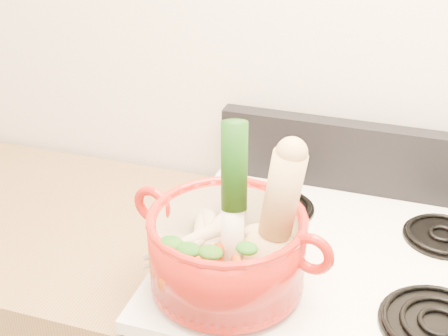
% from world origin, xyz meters
% --- Properties ---
extents(wall_back, '(3.50, 0.02, 2.60)m').
position_xyz_m(wall_back, '(0.00, 1.75, 1.30)').
color(wall_back, white).
rests_on(wall_back, floor).
extents(cooktop, '(0.78, 0.67, 0.03)m').
position_xyz_m(cooktop, '(0.00, 1.40, 0.93)').
color(cooktop, white).
rests_on(cooktop, stove_body).
extents(control_backsplash, '(0.76, 0.05, 0.18)m').
position_xyz_m(control_backsplash, '(0.00, 1.70, 1.04)').
color(control_backsplash, black).
rests_on(control_backsplash, cooktop).
extents(burner_front_left, '(0.22, 0.22, 0.02)m').
position_xyz_m(burner_front_left, '(-0.19, 1.24, 0.96)').
color(burner_front_left, black).
rests_on(burner_front_left, cooktop).
extents(burner_front_right, '(0.22, 0.22, 0.02)m').
position_xyz_m(burner_front_right, '(0.19, 1.24, 0.96)').
color(burner_front_right, black).
rests_on(burner_front_right, cooktop).
extents(burner_back_left, '(0.17, 0.17, 0.02)m').
position_xyz_m(burner_back_left, '(-0.19, 1.54, 0.96)').
color(burner_back_left, black).
rests_on(burner_back_left, cooktop).
extents(burner_back_right, '(0.17, 0.17, 0.02)m').
position_xyz_m(burner_back_right, '(0.19, 1.54, 0.96)').
color(burner_back_right, black).
rests_on(burner_back_right, cooktop).
extents(dutch_oven, '(0.36, 0.36, 0.15)m').
position_xyz_m(dutch_oven, '(-0.22, 1.23, 1.04)').
color(dutch_oven, '#AD170E').
rests_on(dutch_oven, burner_front_left).
extents(pot_handle_left, '(0.09, 0.03, 0.09)m').
position_xyz_m(pot_handle_left, '(-0.39, 1.26, 1.09)').
color(pot_handle_left, '#AD170E').
rests_on(pot_handle_left, dutch_oven).
extents(pot_handle_right, '(0.09, 0.03, 0.09)m').
position_xyz_m(pot_handle_right, '(-0.05, 1.20, 1.09)').
color(pot_handle_right, '#AD170E').
rests_on(pot_handle_right, dutch_oven).
extents(squash, '(0.18, 0.15, 0.28)m').
position_xyz_m(squash, '(-0.14, 1.24, 1.13)').
color(squash, tan).
rests_on(squash, dutch_oven).
extents(leek, '(0.07, 0.09, 0.32)m').
position_xyz_m(leek, '(-0.21, 1.24, 1.16)').
color(leek, white).
rests_on(leek, dutch_oven).
extents(ginger, '(0.07, 0.05, 0.04)m').
position_xyz_m(ginger, '(-0.18, 1.33, 1.02)').
color(ginger, '#DABD86').
rests_on(ginger, dutch_oven).
extents(parsnip_0, '(0.09, 0.24, 0.07)m').
position_xyz_m(parsnip_0, '(-0.29, 1.24, 1.02)').
color(parsnip_0, beige).
rests_on(parsnip_0, dutch_oven).
extents(parsnip_1, '(0.16, 0.15, 0.05)m').
position_xyz_m(parsnip_1, '(-0.31, 1.22, 1.03)').
color(parsnip_1, '#EFE3C3').
rests_on(parsnip_1, dutch_oven).
extents(parsnip_2, '(0.11, 0.18, 0.05)m').
position_xyz_m(parsnip_2, '(-0.26, 1.25, 1.03)').
color(parsnip_2, '#EFE7C3').
rests_on(parsnip_2, dutch_oven).
extents(parsnip_3, '(0.18, 0.17, 0.06)m').
position_xyz_m(parsnip_3, '(-0.30, 1.24, 1.04)').
color(parsnip_3, beige).
rests_on(parsnip_3, dutch_oven).
extents(parsnip_4, '(0.12, 0.22, 0.06)m').
position_xyz_m(parsnip_4, '(-0.27, 1.26, 1.04)').
color(parsnip_4, beige).
rests_on(parsnip_4, dutch_oven).
extents(carrot_0, '(0.07, 0.18, 0.05)m').
position_xyz_m(carrot_0, '(-0.23, 1.20, 1.02)').
color(carrot_0, '#D03D0A').
rests_on(carrot_0, dutch_oven).
extents(carrot_1, '(0.05, 0.17, 0.05)m').
position_xyz_m(carrot_1, '(-0.28, 1.20, 1.02)').
color(carrot_1, '#BE4909').
rests_on(carrot_1, dutch_oven).
extents(carrot_2, '(0.11, 0.16, 0.05)m').
position_xyz_m(carrot_2, '(-0.20, 1.22, 1.03)').
color(carrot_2, '#DD510B').
rests_on(carrot_2, dutch_oven).
extents(carrot_3, '(0.08, 0.16, 0.05)m').
position_xyz_m(carrot_3, '(-0.27, 1.17, 1.03)').
color(carrot_3, red).
rests_on(carrot_3, dutch_oven).
extents(carrot_4, '(0.07, 0.18, 0.05)m').
position_xyz_m(carrot_4, '(-0.24, 1.20, 1.04)').
color(carrot_4, '#BF4009').
rests_on(carrot_4, dutch_oven).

